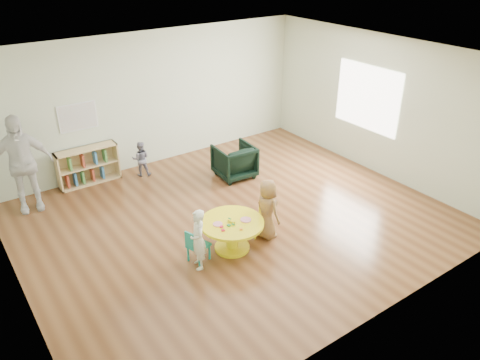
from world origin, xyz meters
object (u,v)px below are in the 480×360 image
at_px(kid_chair_right, 259,218).
at_px(bookshelf, 87,166).
at_px(activity_table, 232,230).
at_px(toddler, 141,159).
at_px(child_left, 198,240).
at_px(adult_caretaker, 21,164).
at_px(armchair, 234,161).
at_px(child_right, 267,209).
at_px(kid_chair_left, 197,246).

height_order(kid_chair_right, bookshelf, bookshelf).
relative_size(activity_table, kid_chair_right, 1.90).
bearing_deg(bookshelf, toddler, -17.90).
bearing_deg(child_left, adult_caretaker, -135.05).
bearing_deg(activity_table, armchair, 54.58).
distance_m(activity_table, kid_chair_right, 0.63).
xyz_separation_m(kid_chair_right, child_right, (0.05, -0.14, 0.23)).
distance_m(kid_chair_right, bookshelf, 3.83).
height_order(kid_chair_right, toddler, toddler).
height_order(kid_chair_left, toddler, toddler).
relative_size(activity_table, toddler, 1.35).
xyz_separation_m(kid_chair_left, toddler, (0.55, 3.18, 0.08)).
bearing_deg(child_right, toddler, 11.82).
distance_m(child_right, toddler, 3.33).
distance_m(bookshelf, adult_caretaker, 1.39).
height_order(activity_table, kid_chair_right, activity_table).
xyz_separation_m(kid_chair_right, toddler, (-0.69, 3.11, 0.09)).
relative_size(bookshelf, toddler, 1.62).
height_order(activity_table, kid_chair_left, activity_table).
xyz_separation_m(kid_chair_left, adult_caretaker, (-1.68, 3.10, 0.61)).
bearing_deg(child_left, bookshelf, -155.41).
xyz_separation_m(activity_table, toddler, (-0.07, 3.22, 0.03)).
height_order(child_right, adult_caretaker, adult_caretaker).
relative_size(kid_chair_left, bookshelf, 0.45).
distance_m(kid_chair_right, armchair, 2.15).
bearing_deg(activity_table, kid_chair_left, 176.93).
distance_m(kid_chair_right, toddler, 3.19).
bearing_deg(kid_chair_left, bookshelf, 169.57).
relative_size(kid_chair_right, toddler, 0.71).
distance_m(child_left, child_right, 1.33).
height_order(kid_chair_right, child_right, child_right).
distance_m(activity_table, bookshelf, 3.70).
relative_size(kid_chair_right, armchair, 0.70).
relative_size(toddler, adult_caretaker, 0.41).
bearing_deg(child_right, armchair, -21.87).
xyz_separation_m(armchair, toddler, (-1.54, 1.14, 0.03)).
distance_m(activity_table, kid_chair_left, 0.62).
bearing_deg(kid_chair_left, activity_table, 69.11).
relative_size(activity_table, bookshelf, 0.83).
distance_m(child_left, toddler, 3.36).
distance_m(child_left, adult_caretaker, 3.65).
xyz_separation_m(kid_chair_left, child_left, (-0.04, -0.13, 0.19)).
relative_size(activity_table, child_left, 1.04).
relative_size(activity_table, child_right, 0.98).
bearing_deg(toddler, child_right, 128.14).
bearing_deg(adult_caretaker, child_left, -55.16).
xyz_separation_m(kid_chair_right, armchair, (0.85, 1.97, 0.06)).
relative_size(kid_chair_left, adult_caretaker, 0.30).
bearing_deg(child_right, bookshelf, 25.08).
bearing_deg(child_left, toddler, -172.10).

